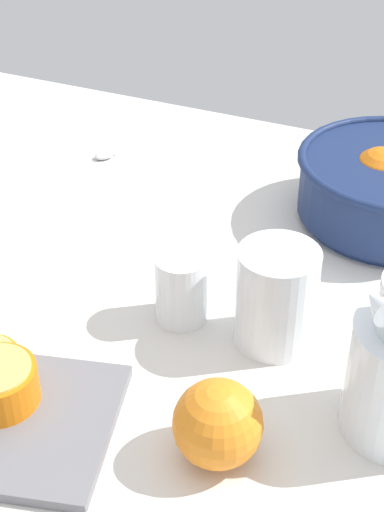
{
  "coord_description": "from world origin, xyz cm",
  "views": [
    {
      "loc": [
        32.23,
        -69.78,
        57.92
      ],
      "look_at": [
        3.11,
        -3.75,
        6.8
      ],
      "focal_mm": 54.24,
      "sensor_mm": 36.0,
      "label": 1
    }
  ],
  "objects_px": {
    "juice_glass": "(276,302)",
    "loose_orange_0": "(218,424)",
    "spoon": "(121,151)",
    "second_glass": "(181,292)"
  },
  "relations": [
    {
      "from": "juice_glass",
      "to": "second_glass",
      "type": "xyz_separation_m",
      "value": [
        -0.11,
        -0.01,
        -0.02
      ]
    },
    {
      "from": "juice_glass",
      "to": "loose_orange_0",
      "type": "relative_size",
      "value": 1.39
    },
    {
      "from": "loose_orange_0",
      "to": "spoon",
      "type": "distance_m",
      "value": 0.63
    },
    {
      "from": "juice_glass",
      "to": "spoon",
      "type": "height_order",
      "value": "juice_glass"
    },
    {
      "from": "juice_glass",
      "to": "loose_orange_0",
      "type": "bearing_deg",
      "value": -88.3
    },
    {
      "from": "juice_glass",
      "to": "second_glass",
      "type": "distance_m",
      "value": 0.11
    },
    {
      "from": "second_glass",
      "to": "loose_orange_0",
      "type": "height_order",
      "value": "same"
    },
    {
      "from": "loose_orange_0",
      "to": "spoon",
      "type": "xyz_separation_m",
      "value": [
        -0.37,
        0.5,
        -0.04
      ]
    },
    {
      "from": "juice_glass",
      "to": "spoon",
      "type": "bearing_deg",
      "value": 138.48
    },
    {
      "from": "second_glass",
      "to": "spoon",
      "type": "relative_size",
      "value": 0.68
    }
  ]
}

